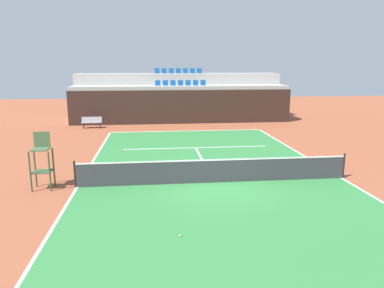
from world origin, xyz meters
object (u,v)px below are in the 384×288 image
Objects in this scene: player_bench at (92,121)px; tennis_ball_0 at (180,236)px; tennis_net at (215,171)px; umpire_chair at (42,159)px.

player_bench is 19.40m from tennis_ball_0.
tennis_ball_0 is (-1.77, -4.61, -0.47)m from tennis_net.
umpire_chair is (-6.70, 0.06, 0.68)m from tennis_net.
tennis_net is 5.04× the size of umpire_chair.
tennis_net reaches higher than tennis_ball_0.
tennis_net is at bearing 69.02° from tennis_ball_0.
tennis_net is 15.72m from player_bench.
player_bench is (-7.04, 14.05, -0.00)m from tennis_net.
umpire_chair is 6.89m from tennis_ball_0.
player_bench is at bearing 105.77° from tennis_ball_0.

